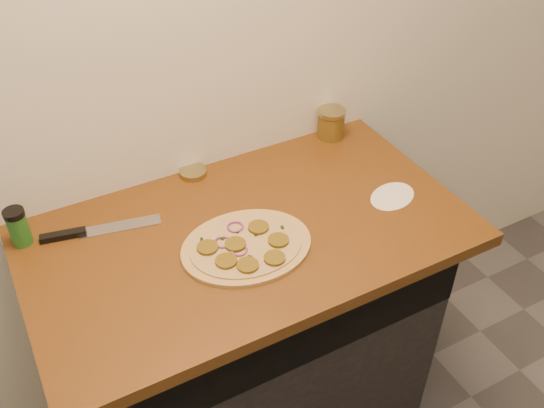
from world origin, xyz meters
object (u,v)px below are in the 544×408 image
salsa_jar (331,123)px  spice_shaker (18,227)px  pizza (246,246)px  chefs_knife (90,231)px

salsa_jar → spice_shaker: size_ratio=0.91×
pizza → spice_shaker: 0.60m
pizza → salsa_jar: size_ratio=3.71×
chefs_knife → spice_shaker: (-0.17, 0.05, 0.05)m
chefs_knife → salsa_jar: salsa_jar is taller
chefs_knife → spice_shaker: 0.18m
salsa_jar → spice_shaker: bearing=-176.8°
spice_shaker → chefs_knife: bearing=-15.4°
pizza → chefs_knife: (-0.34, 0.25, -0.00)m
pizza → spice_shaker: bearing=149.6°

